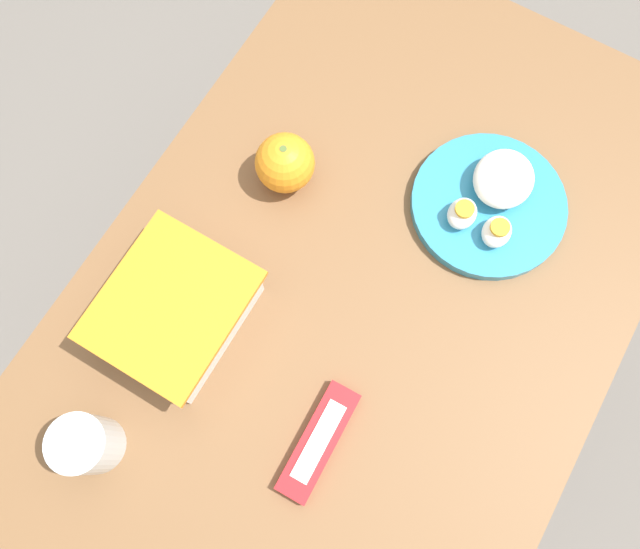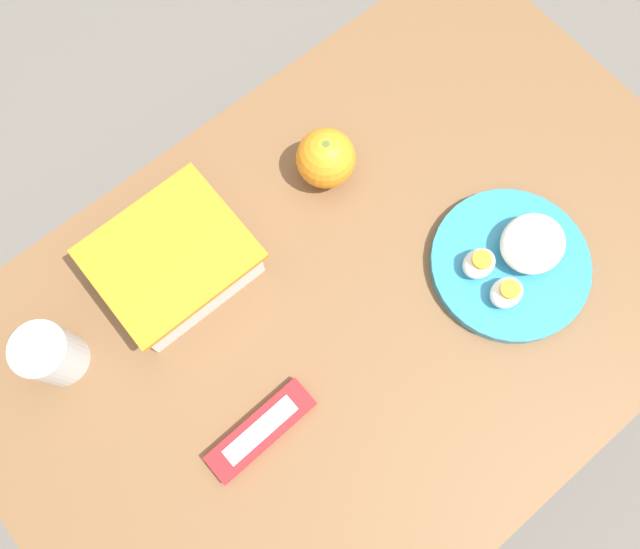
% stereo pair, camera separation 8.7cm
% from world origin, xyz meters
% --- Properties ---
extents(ground_plane, '(10.00, 10.00, 0.00)m').
position_xyz_m(ground_plane, '(0.00, 0.00, 0.00)').
color(ground_plane, '#66605B').
extents(table, '(1.10, 0.73, 0.72)m').
position_xyz_m(table, '(0.00, 0.00, 0.64)').
color(table, brown).
rests_on(table, ground_plane).
extents(food_container, '(0.20, 0.18, 0.08)m').
position_xyz_m(food_container, '(-0.17, 0.20, 0.75)').
color(food_container, white).
rests_on(food_container, table).
extents(orange_fruit, '(0.09, 0.09, 0.09)m').
position_xyz_m(orange_fruit, '(0.09, 0.18, 0.76)').
color(orange_fruit, orange).
rests_on(orange_fruit, table).
extents(rice_plate, '(0.23, 0.23, 0.06)m').
position_xyz_m(rice_plate, '(0.20, -0.10, 0.74)').
color(rice_plate, teal).
rests_on(rice_plate, table).
extents(candy_bar, '(0.16, 0.05, 0.02)m').
position_xyz_m(candy_bar, '(-0.22, -0.06, 0.73)').
color(candy_bar, red).
rests_on(candy_bar, table).
extents(drinking_glass, '(0.08, 0.08, 0.09)m').
position_xyz_m(drinking_glass, '(-0.37, 0.19, 0.76)').
color(drinking_glass, silver).
rests_on(drinking_glass, table).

